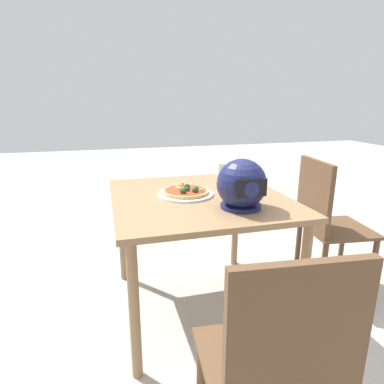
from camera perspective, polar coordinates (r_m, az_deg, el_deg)
The scene contains 8 objects.
ground_plane at distance 2.21m, azimuth 1.03°, elevation -18.99°, with size 14.00×14.00×0.00m, color #B2ADA3.
dining_table at distance 1.92m, azimuth 1.13°, elevation -3.02°, with size 0.97×1.03×0.73m.
pizza_plate at distance 1.90m, azimuth -1.13°, elevation -0.35°, with size 0.32×0.32×0.01m, color white.
pizza at distance 1.89m, azimuth -1.06°, elevation 0.17°, with size 0.27×0.27×0.05m.
motorcycle_helmet at distance 1.67m, azimuth 8.60°, elevation 1.21°, with size 0.25×0.25×0.25m.
drinking_glass at distance 2.34m, azimuth 5.23°, elevation 3.79°, with size 0.07×0.07×0.10m, color silver.
chair_far at distance 1.11m, azimuth 14.52°, elevation -27.51°, with size 0.43×0.43×0.90m.
chair_side at distance 2.31m, azimuth 22.08°, elevation -4.47°, with size 0.44×0.44×0.90m.
Camera 1 is at (0.51, 1.74, 1.26)m, focal length 30.79 mm.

